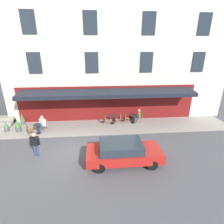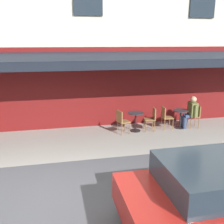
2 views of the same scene
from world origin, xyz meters
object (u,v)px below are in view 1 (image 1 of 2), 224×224
object	(u,v)px
cafe_table_streetside	(133,118)
parked_car_red	(123,152)
cafe_chair_wicker_corner_left	(44,124)
potted_plant_entrance_right	(6,127)
walking_pedestrian_in_black	(35,143)
potted_plant_under_sign	(22,119)
cafe_table_near_entrance	(112,118)
seated_patron_in_white	(42,123)
cafe_chair_wicker_facing_street	(29,130)
cafe_chair_wicker_back_row	(119,118)
cafe_chair_wicker_kerbside	(140,117)
cafe_chair_wicker_under_awning	(126,117)
seated_companion_in_olive	(138,116)
potted_plant_mid_terrace	(18,126)
cafe_chair_wicker_corner_right	(106,119)
cafe_table_mid_terrace	(38,128)

from	to	relation	value
cafe_table_streetside	parked_car_red	world-z (taller)	parked_car_red
cafe_chair_wicker_corner_left	potted_plant_entrance_right	xyz separation A→B (m)	(3.03, -0.08, -0.14)
walking_pedestrian_in_black	potted_plant_under_sign	xyz separation A→B (m)	(2.79, -4.99, -0.43)
cafe_table_near_entrance	seated_patron_in_white	world-z (taller)	seated_patron_in_white
cafe_chair_wicker_facing_street	cafe_chair_wicker_back_row	bearing A→B (deg)	-166.56
cafe_chair_wicker_kerbside	walking_pedestrian_in_black	size ratio (longest dim) A/B	0.58
cafe_chair_wicker_back_row	cafe_chair_wicker_under_awning	size ratio (longest dim) A/B	1.00
potted_plant_under_sign	cafe_chair_wicker_kerbside	bearing A→B (deg)	176.65
cafe_chair_wicker_corner_left	seated_companion_in_olive	size ratio (longest dim) A/B	0.70
cafe_table_near_entrance	cafe_chair_wicker_kerbside	world-z (taller)	cafe_chair_wicker_kerbside
potted_plant_mid_terrace	potted_plant_entrance_right	size ratio (longest dim) A/B	1.20
cafe_table_streetside	potted_plant_under_sign	bearing A→B (deg)	-3.24
parked_car_red	potted_plant_entrance_right	bearing A→B (deg)	-28.42
cafe_chair_wicker_under_awning	seated_patron_in_white	world-z (taller)	seated_patron_in_white
cafe_table_near_entrance	cafe_chair_wicker_under_awning	size ratio (longest dim) A/B	0.82
walking_pedestrian_in_black	potted_plant_mid_terrace	xyz separation A→B (m)	(2.58, -3.56, -0.42)
cafe_chair_wicker_facing_street	potted_plant_under_sign	size ratio (longest dim) A/B	0.91
seated_companion_in_olive	potted_plant_under_sign	size ratio (longest dim) A/B	1.30
cafe_table_near_entrance	cafe_chair_wicker_corner_left	xyz separation A→B (m)	(5.63, 0.86, 0.06)
seated_companion_in_olive	parked_car_red	world-z (taller)	parked_car_red
seated_companion_in_olive	potted_plant_entrance_right	distance (m)	10.99
cafe_chair_wicker_under_awning	cafe_chair_wicker_corner_right	bearing A→B (deg)	5.74
parked_car_red	cafe_table_streetside	bearing A→B (deg)	-107.40
potted_plant_entrance_right	parked_car_red	xyz separation A→B (m)	(-8.81, 4.77, 0.30)
walking_pedestrian_in_black	cafe_chair_wicker_back_row	bearing A→B (deg)	-142.80
cafe_chair_wicker_facing_street	cafe_chair_wicker_corner_left	distance (m)	1.25
cafe_chair_wicker_corner_right	cafe_chair_wicker_kerbside	distance (m)	3.12
cafe_chair_wicker_corner_left	cafe_table_streetside	xyz separation A→B (m)	(-7.51, -0.84, -0.06)
cafe_chair_wicker_under_awning	parked_car_red	world-z (taller)	parked_car_red
seated_companion_in_olive	potted_plant_under_sign	world-z (taller)	seated_companion_in_olive
cafe_chair_wicker_facing_street	seated_companion_in_olive	world-z (taller)	seated_companion_in_olive
potted_plant_mid_terrace	cafe_chair_wicker_facing_street	bearing A→B (deg)	143.83
cafe_chair_wicker_under_awning	potted_plant_mid_terrace	world-z (taller)	potted_plant_mid_terrace
cafe_table_streetside	potted_plant_entrance_right	bearing A→B (deg)	4.11
cafe_table_near_entrance	cafe_table_mid_terrace	size ratio (longest dim) A/B	1.00
cafe_chair_wicker_kerbside	potted_plant_entrance_right	bearing A→B (deg)	3.60
seated_patron_in_white	seated_companion_in_olive	world-z (taller)	seated_patron_in_white
seated_companion_in_olive	cafe_chair_wicker_under_awning	bearing A→B (deg)	-3.38
cafe_chair_wicker_facing_street	cafe_chair_wicker_corner_left	xyz separation A→B (m)	(-0.84, -0.93, 0.00)
cafe_chair_wicker_back_row	walking_pedestrian_in_black	xyz separation A→B (m)	(5.75, 4.36, 0.37)
cafe_chair_wicker_back_row	seated_patron_in_white	size ratio (longest dim) A/B	0.69
cafe_table_near_entrance	cafe_chair_wicker_corner_right	distance (m)	0.63
cafe_table_mid_terrace	seated_patron_in_white	distance (m)	0.47
cafe_chair_wicker_corner_right	cafe_chair_wicker_corner_left	bearing A→B (deg)	7.68
potted_plant_under_sign	potted_plant_entrance_right	bearing A→B (deg)	60.21
cafe_chair_wicker_facing_street	cafe_table_streetside	xyz separation A→B (m)	(-8.36, -1.76, -0.06)
cafe_chair_wicker_under_awning	potted_plant_under_sign	xyz separation A→B (m)	(9.16, -0.53, -0.06)
cafe_chair_wicker_corner_left	seated_companion_in_olive	world-z (taller)	seated_companion_in_olive
cafe_table_streetside	seated_companion_in_olive	world-z (taller)	seated_companion_in_olive
cafe_chair_wicker_corner_right	cafe_chair_wicker_under_awning	size ratio (longest dim) A/B	1.00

